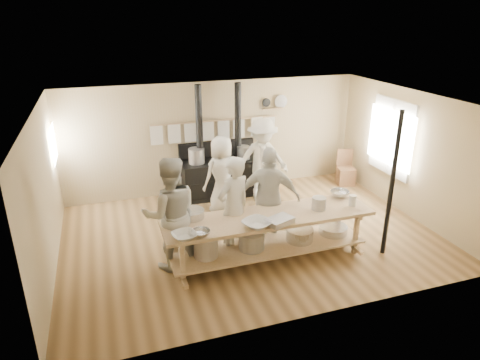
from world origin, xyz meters
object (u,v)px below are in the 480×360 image
object	(u,v)px
cook_right	(269,197)
chair	(345,174)
roasting_pan	(279,221)
cook_far_left	(234,208)
cook_center	(222,175)
cook_by_window	(262,160)
stove	(220,174)
prep_table	(268,233)
cook_left	(171,214)

from	to	relation	value
cook_right	chair	size ratio (longest dim) A/B	2.14
roasting_pan	cook_far_left	bearing A→B (deg)	132.77
cook_far_left	chair	world-z (taller)	cook_far_left
cook_center	cook_by_window	size ratio (longest dim) A/B	0.89
stove	cook_center	bearing A→B (deg)	-102.79
cook_far_left	roasting_pan	bearing A→B (deg)	108.93
cook_right	cook_by_window	xyz separation A→B (m)	(0.60, 1.94, 0.02)
prep_table	cook_by_window	xyz separation A→B (m)	(0.84, 2.47, 0.43)
cook_left	roasting_pan	xyz separation A→B (m)	(1.65, -0.64, -0.08)
cook_far_left	cook_right	bearing A→B (deg)	173.16
cook_left	cook_center	size ratio (longest dim) A/B	1.16
cook_by_window	roasting_pan	world-z (taller)	cook_by_window
roasting_pan	cook_left	bearing A→B (deg)	158.67
stove	cook_left	bearing A→B (deg)	-120.44
cook_center	cook_right	size ratio (longest dim) A/B	0.90
roasting_pan	cook_by_window	bearing A→B (deg)	74.55
cook_left	chair	xyz separation A→B (m)	(4.75, 2.35, -0.72)
cook_by_window	roasting_pan	size ratio (longest dim) A/B	4.32
cook_left	cook_by_window	xyz separation A→B (m)	(2.42, 2.15, -0.03)
cook_by_window	chair	world-z (taller)	cook_by_window
prep_table	cook_center	bearing A→B (deg)	95.47
prep_table	cook_by_window	bearing A→B (deg)	71.26
cook_by_window	chair	bearing A→B (deg)	5.44
prep_table	cook_right	size ratio (longest dim) A/B	1.94
cook_left	chair	size ratio (longest dim) A/B	2.25
stove	cook_left	distance (m)	3.17
prep_table	roasting_pan	distance (m)	0.51
cook_right	cook_by_window	bearing A→B (deg)	-81.13
roasting_pan	prep_table	bearing A→B (deg)	100.96
cook_far_left	cook_right	distance (m)	0.78
stove	roasting_pan	world-z (taller)	stove
cook_left	cook_by_window	bearing A→B (deg)	-135.39
stove	cook_by_window	size ratio (longest dim) A/B	1.37
prep_table	roasting_pan	size ratio (longest dim) A/B	8.23
cook_by_window	chair	size ratio (longest dim) A/B	2.18
cook_by_window	roasting_pan	xyz separation A→B (m)	(-0.77, -2.80, -0.05)
cook_left	cook_by_window	world-z (taller)	cook_left
cook_right	roasting_pan	size ratio (longest dim) A/B	4.25
cook_far_left	roasting_pan	size ratio (longest dim) A/B	4.24
cook_left	roasting_pan	size ratio (longest dim) A/B	4.45
cook_left	roasting_pan	distance (m)	1.77
cook_far_left	chair	distance (m)	4.43
prep_table	cook_left	distance (m)	1.68
stove	cook_far_left	bearing A→B (deg)	-100.79
cook_center	cook_by_window	xyz separation A→B (m)	(1.04, 0.35, 0.11)
stove	cook_right	bearing A→B (deg)	-84.69
prep_table	chair	world-z (taller)	chair
prep_table	cook_far_left	size ratio (longest dim) A/B	1.94
stove	cook_center	distance (m)	0.98
cook_left	cook_right	world-z (taller)	cook_left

